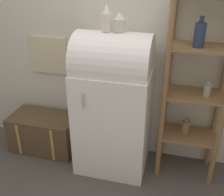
% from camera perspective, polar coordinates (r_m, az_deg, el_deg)
% --- Properties ---
extents(ground_plane, '(12.00, 12.00, 0.00)m').
position_cam_1_polar(ground_plane, '(2.85, -1.07, -16.87)').
color(ground_plane, '#4C4742').
extents(wall_back, '(7.00, 0.09, 2.70)m').
position_cam_1_polar(wall_back, '(2.70, 2.00, 13.51)').
color(wall_back, beige).
rests_on(wall_back, ground_plane).
extents(refrigerator, '(0.72, 0.62, 1.45)m').
position_cam_1_polar(refrigerator, '(2.61, 0.31, -1.02)').
color(refrigerator, white).
rests_on(refrigerator, ground_plane).
extents(suitcase_trunk, '(0.76, 0.43, 0.43)m').
position_cam_1_polar(suitcase_trunk, '(3.21, -14.47, -7.25)').
color(suitcase_trunk, brown).
rests_on(suitcase_trunk, ground_plane).
extents(shelf_unit, '(0.57, 0.37, 1.80)m').
position_cam_1_polar(shelf_unit, '(2.52, 17.68, 3.22)').
color(shelf_unit, olive).
rests_on(shelf_unit, ground_plane).
extents(vase_left, '(0.09, 0.09, 0.23)m').
position_cam_1_polar(vase_left, '(2.35, -1.18, 16.89)').
color(vase_left, silver).
rests_on(vase_left, refrigerator).
extents(vase_center, '(0.11, 0.11, 0.17)m').
position_cam_1_polar(vase_center, '(2.35, 1.69, 16.07)').
color(vase_center, beige).
rests_on(vase_center, refrigerator).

